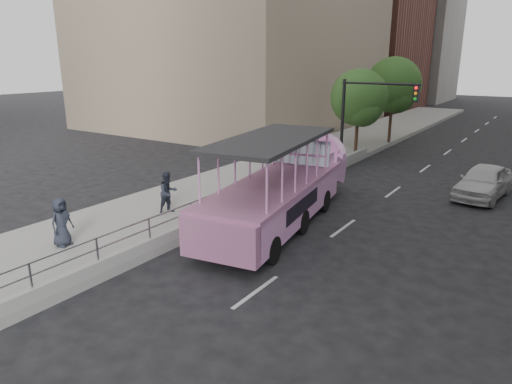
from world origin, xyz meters
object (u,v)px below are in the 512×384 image
Objects in this scene: pedestrian_far at (61,222)px; traffic_signal at (364,112)px; duck_boat at (285,188)px; street_tree_far at (394,87)px; pedestrian_mid at (168,193)px; parking_sign at (281,164)px; street_tree_near at (360,100)px; car at (484,181)px.

traffic_signal is at bearing -21.70° from pedestrian_far.
duck_boat is 1.69× the size of street_tree_far.
traffic_signal reaches higher than pedestrian_far.
pedestrian_mid reaches higher than pedestrian_far.
duck_boat is at bearing -39.13° from pedestrian_far.
parking_sign is at bearing 124.24° from duck_boat.
traffic_signal is at bearing 91.96° from duck_boat.
pedestrian_far is 0.29× the size of street_tree_near.
car is at bearing -42.66° from pedestrian_far.
parking_sign is at bearing -138.14° from car.
parking_sign is (-7.72, -5.47, 0.88)m from car.
pedestrian_mid is (-9.94, -10.45, 0.38)m from car.
duck_boat is at bearing -55.76° from parking_sign.
duck_boat is 4.21× the size of parking_sign.
car is 0.78× the size of street_tree_near.
street_tree_far reaches higher than parking_sign.
pedestrian_mid is at bearing -145.33° from duck_boat.
street_tree_near reaches higher than parking_sign.
pedestrian_far is (-10.45, -14.83, 0.35)m from car.
duck_boat is at bearing -84.69° from street_tree_far.
duck_boat is at bearing -121.54° from car.
pedestrian_mid is 4.41m from pedestrian_far.
street_tree_far is at bearing 88.09° from street_tree_near.
car is 0.86× the size of traffic_signal.
pedestrian_far is at bearing -97.15° from street_tree_near.
street_tree_far is (2.62, 25.31, 3.19)m from pedestrian_far.
car is (6.13, 7.81, -0.55)m from duck_boat.
pedestrian_far is 19.65m from street_tree_near.
traffic_signal is at bearing 78.78° from parking_sign.
duck_boat is at bearing -81.21° from street_tree_near.
pedestrian_mid is at bearing -97.28° from street_tree_near.
traffic_signal is 9.57m from street_tree_far.
pedestrian_mid is 21.27m from street_tree_far.
pedestrian_far is 9.77m from parking_sign.
street_tree_far is at bearing 90.38° from parking_sign.
car is 13.55m from street_tree_far.
street_tree_far is (-0.10, 15.95, 2.66)m from parking_sign.
street_tree_near is (1.91, 14.93, 2.68)m from pedestrian_mid.
traffic_signal is 0.91× the size of street_tree_near.
street_tree_near is (2.42, 19.31, 2.70)m from pedestrian_far.
duck_boat reaches higher than pedestrian_mid.
parking_sign is at bearing -23.73° from pedestrian_far.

